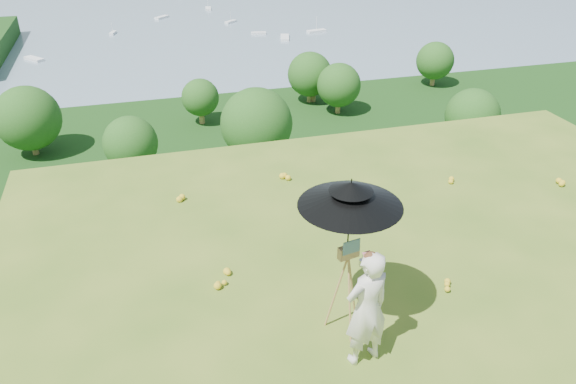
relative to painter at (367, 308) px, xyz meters
name	(u,v)px	position (x,y,z in m)	size (l,w,h in m)	color
ground	(454,319)	(1.60, 0.35, -0.87)	(14.00, 14.00, 0.00)	#476E1F
forest_slope	(212,310)	(1.60, 35.35, -29.87)	(140.00, 56.00, 22.00)	#14380F
shoreline_tier	(175,182)	(1.60, 75.35, -36.87)	(170.00, 28.00, 8.00)	#6F6B58
slope_trees	(200,175)	(1.60, 35.35, -15.87)	(110.00, 50.00, 6.00)	#1D5218
harbor_town	(171,144)	(1.60, 75.35, -30.37)	(110.00, 22.00, 5.00)	silver
moored_boats	(98,42)	(-10.90, 161.35, -34.52)	(140.00, 140.00, 0.70)	white
wildflowers	(446,305)	(1.60, 0.60, -0.81)	(10.00, 10.50, 0.12)	gold
painter	(367,308)	(0.00, 0.00, 0.00)	(0.63, 0.42, 1.73)	beige
field_easel	(346,286)	(-0.04, 0.61, -0.09)	(0.59, 0.59, 1.55)	#AE8449
sun_umbrella	(349,218)	(-0.05, 0.64, 0.98)	(1.35, 1.35, 1.14)	black
painter_cap	(371,256)	(0.00, 0.00, 0.82)	(0.19, 0.23, 0.10)	#C66D75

